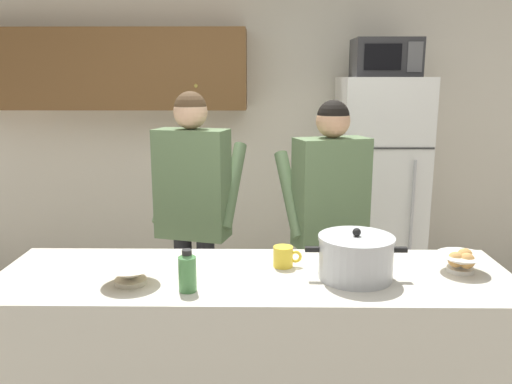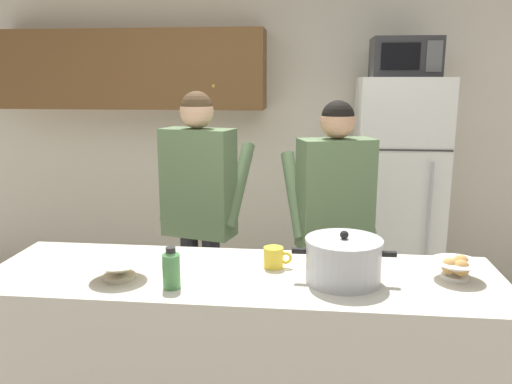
{
  "view_description": "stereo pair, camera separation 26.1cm",
  "coord_description": "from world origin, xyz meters",
  "px_view_note": "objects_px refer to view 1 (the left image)",
  "views": [
    {
      "loc": [
        0.03,
        -2.15,
        1.76
      ],
      "look_at": [
        0.0,
        0.55,
        1.17
      ],
      "focal_mm": 36.32,
      "sensor_mm": 36.0,
      "label": 1
    },
    {
      "loc": [
        0.29,
        -2.14,
        1.76
      ],
      "look_at": [
        0.0,
        0.55,
        1.17
      ],
      "focal_mm": 36.32,
      "sensor_mm": 36.0,
      "label": 2
    }
  ],
  "objects_px": {
    "refrigerator": "(378,192)",
    "person_by_sink": "(330,207)",
    "empty_bowl": "(130,273)",
    "bottle_near_edge": "(187,271)",
    "coffee_mug": "(284,257)",
    "bread_bowl": "(461,261)",
    "microwave": "(385,58)",
    "person_near_pot": "(193,198)",
    "cooking_pot": "(356,257)"
  },
  "relations": [
    {
      "from": "refrigerator",
      "to": "microwave",
      "type": "height_order",
      "value": "microwave"
    },
    {
      "from": "person_by_sink",
      "to": "bread_bowl",
      "type": "bearing_deg",
      "value": -56.82
    },
    {
      "from": "person_by_sink",
      "to": "coffee_mug",
      "type": "xyz_separation_m",
      "value": [
        -0.3,
        -0.69,
        -0.06
      ]
    },
    {
      "from": "bread_bowl",
      "to": "refrigerator",
      "type": "bearing_deg",
      "value": 89.09
    },
    {
      "from": "bread_bowl",
      "to": "person_by_sink",
      "type": "bearing_deg",
      "value": 123.18
    },
    {
      "from": "bread_bowl",
      "to": "microwave",
      "type": "bearing_deg",
      "value": 89.07
    },
    {
      "from": "bread_bowl",
      "to": "empty_bowl",
      "type": "relative_size",
      "value": 0.87
    },
    {
      "from": "cooking_pot",
      "to": "bottle_near_edge",
      "type": "height_order",
      "value": "cooking_pot"
    },
    {
      "from": "coffee_mug",
      "to": "empty_bowl",
      "type": "height_order",
      "value": "coffee_mug"
    },
    {
      "from": "microwave",
      "to": "bottle_near_edge",
      "type": "relative_size",
      "value": 2.74
    },
    {
      "from": "empty_bowl",
      "to": "cooking_pot",
      "type": "bearing_deg",
      "value": 4.54
    },
    {
      "from": "cooking_pot",
      "to": "bottle_near_edge",
      "type": "relative_size",
      "value": 2.49
    },
    {
      "from": "coffee_mug",
      "to": "bread_bowl",
      "type": "height_order",
      "value": "bread_bowl"
    },
    {
      "from": "microwave",
      "to": "cooking_pot",
      "type": "xyz_separation_m",
      "value": [
        -0.51,
        -1.87,
        -0.9
      ]
    },
    {
      "from": "refrigerator",
      "to": "microwave",
      "type": "distance_m",
      "value": 1.03
    },
    {
      "from": "person_by_sink",
      "to": "bottle_near_edge",
      "type": "relative_size",
      "value": 9.4
    },
    {
      "from": "microwave",
      "to": "bread_bowl",
      "type": "bearing_deg",
      "value": -90.93
    },
    {
      "from": "bottle_near_edge",
      "to": "microwave",
      "type": "bearing_deg",
      "value": 58.96
    },
    {
      "from": "refrigerator",
      "to": "person_by_sink",
      "type": "xyz_separation_m",
      "value": [
        -0.52,
        -1.06,
        0.14
      ]
    },
    {
      "from": "refrigerator",
      "to": "person_near_pot",
      "type": "relative_size",
      "value": 1.05
    },
    {
      "from": "person_near_pot",
      "to": "coffee_mug",
      "type": "height_order",
      "value": "person_near_pot"
    },
    {
      "from": "cooking_pot",
      "to": "bread_bowl",
      "type": "distance_m",
      "value": 0.49
    },
    {
      "from": "empty_bowl",
      "to": "bottle_near_edge",
      "type": "bearing_deg",
      "value": -16.47
    },
    {
      "from": "person_by_sink",
      "to": "coffee_mug",
      "type": "bearing_deg",
      "value": -113.11
    },
    {
      "from": "refrigerator",
      "to": "coffee_mug",
      "type": "relative_size",
      "value": 13.55
    },
    {
      "from": "microwave",
      "to": "bottle_near_edge",
      "type": "distance_m",
      "value": 2.53
    },
    {
      "from": "cooking_pot",
      "to": "bread_bowl",
      "type": "height_order",
      "value": "cooking_pot"
    },
    {
      "from": "microwave",
      "to": "bread_bowl",
      "type": "xyz_separation_m",
      "value": [
        -0.03,
        -1.79,
        -0.94
      ]
    },
    {
      "from": "bread_bowl",
      "to": "coffee_mug",
      "type": "bearing_deg",
      "value": 175.74
    },
    {
      "from": "coffee_mug",
      "to": "empty_bowl",
      "type": "relative_size",
      "value": 0.54
    },
    {
      "from": "person_by_sink",
      "to": "bread_bowl",
      "type": "height_order",
      "value": "person_by_sink"
    },
    {
      "from": "empty_bowl",
      "to": "refrigerator",
      "type": "bearing_deg",
      "value": 53.29
    },
    {
      "from": "microwave",
      "to": "refrigerator",
      "type": "bearing_deg",
      "value": 90.07
    },
    {
      "from": "person_near_pot",
      "to": "empty_bowl",
      "type": "height_order",
      "value": "person_near_pot"
    },
    {
      "from": "refrigerator",
      "to": "person_by_sink",
      "type": "distance_m",
      "value": 1.19
    },
    {
      "from": "person_by_sink",
      "to": "empty_bowl",
      "type": "distance_m",
      "value": 1.31
    },
    {
      "from": "cooking_pot",
      "to": "bread_bowl",
      "type": "xyz_separation_m",
      "value": [
        0.48,
        0.08,
        -0.04
      ]
    },
    {
      "from": "refrigerator",
      "to": "cooking_pot",
      "type": "height_order",
      "value": "refrigerator"
    },
    {
      "from": "microwave",
      "to": "bread_bowl",
      "type": "height_order",
      "value": "microwave"
    },
    {
      "from": "person_near_pot",
      "to": "refrigerator",
      "type": "bearing_deg",
      "value": 36.33
    },
    {
      "from": "refrigerator",
      "to": "microwave",
      "type": "xyz_separation_m",
      "value": [
        0.0,
        -0.02,
        1.03
      ]
    },
    {
      "from": "refrigerator",
      "to": "microwave",
      "type": "relative_size",
      "value": 3.7
    },
    {
      "from": "coffee_mug",
      "to": "bread_bowl",
      "type": "xyz_separation_m",
      "value": [
        0.79,
        -0.06,
        0.0
      ]
    },
    {
      "from": "microwave",
      "to": "person_near_pot",
      "type": "relative_size",
      "value": 0.28
    },
    {
      "from": "refrigerator",
      "to": "coffee_mug",
      "type": "distance_m",
      "value": 1.94
    },
    {
      "from": "refrigerator",
      "to": "bottle_near_edge",
      "type": "distance_m",
      "value": 2.38
    },
    {
      "from": "person_near_pot",
      "to": "microwave",
      "type": "bearing_deg",
      "value": 35.71
    },
    {
      "from": "empty_bowl",
      "to": "bread_bowl",
      "type": "bearing_deg",
      "value": 6.02
    },
    {
      "from": "refrigerator",
      "to": "bread_bowl",
      "type": "bearing_deg",
      "value": -90.91
    },
    {
      "from": "person_by_sink",
      "to": "cooking_pot",
      "type": "distance_m",
      "value": 0.83
    }
  ]
}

